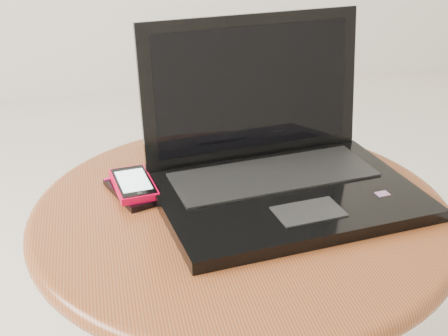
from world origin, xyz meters
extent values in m
cylinder|color=brown|center=(-0.10, 0.02, 0.24)|extent=(0.10, 0.10, 0.43)
cylinder|color=maroon|center=(-0.10, 0.02, 0.47)|extent=(0.59, 0.59, 0.03)
torus|color=maroon|center=(-0.10, 0.02, 0.47)|extent=(0.62, 0.62, 0.03)
cube|color=black|center=(-0.03, 0.01, 0.50)|extent=(0.40, 0.30, 0.02)
cube|color=black|center=(-0.04, 0.07, 0.51)|extent=(0.32, 0.15, 0.00)
cube|color=black|center=(-0.02, -0.05, 0.51)|extent=(0.10, 0.07, 0.00)
cube|color=red|center=(0.10, -0.03, 0.51)|extent=(0.02, 0.02, 0.00)
cube|color=black|center=(-0.05, 0.16, 0.62)|extent=(0.36, 0.08, 0.23)
cube|color=black|center=(-0.05, 0.15, 0.62)|extent=(0.32, 0.06, 0.19)
cube|color=black|center=(-0.25, 0.09, 0.49)|extent=(0.09, 0.12, 0.01)
cube|color=#BF0760|center=(-0.27, 0.13, 0.50)|extent=(0.05, 0.02, 0.00)
cube|color=red|center=(-0.25, 0.09, 0.50)|extent=(0.07, 0.11, 0.01)
cube|color=black|center=(-0.25, 0.09, 0.51)|extent=(0.06, 0.10, 0.00)
cube|color=silver|center=(-0.25, 0.09, 0.51)|extent=(0.05, 0.08, 0.00)
cylinder|color=black|center=(-0.24, 0.05, 0.51)|extent=(0.01, 0.01, 0.00)
camera|label=1|loc=(-0.29, -0.73, 0.93)|focal=49.01mm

